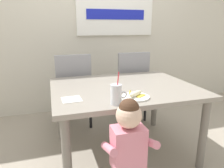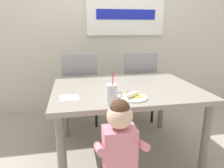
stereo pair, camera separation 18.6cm
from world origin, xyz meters
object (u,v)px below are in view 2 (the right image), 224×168
at_px(dining_table, 125,95).
at_px(snack_plate, 133,98).
at_px(dining_chair_right, 137,83).
at_px(toddler_standing, 119,144).
at_px(milk_cup, 111,96).
at_px(dining_chair_left, 80,86).
at_px(peeled_banana, 133,95).
at_px(paper_napkin, 69,98).

bearing_deg(dining_table, snack_plate, -93.95).
height_order(dining_chair_right, toddler_standing, dining_chair_right).
relative_size(toddler_standing, milk_cup, 3.35).
relative_size(dining_chair_left, toddler_standing, 1.15).
relative_size(dining_chair_left, peeled_banana, 5.51).
bearing_deg(toddler_standing, dining_chair_right, 67.98).
relative_size(dining_table, peeled_banana, 7.82).
distance_m(dining_chair_right, snack_plate, 1.15).
distance_m(dining_chair_left, toddler_standing, 1.42).
xyz_separation_m(dining_chair_left, snack_plate, (0.38, -1.08, 0.18)).
xyz_separation_m(dining_chair_left, toddler_standing, (0.20, -1.41, -0.02)).
xyz_separation_m(dining_chair_left, dining_chair_right, (0.77, -0.01, 0.00)).
bearing_deg(paper_napkin, toddler_standing, -53.40).
bearing_deg(snack_plate, dining_chair_left, 109.59).
bearing_deg(peeled_banana, dining_table, 86.19).
relative_size(toddler_standing, peeled_banana, 4.81).
distance_m(dining_table, toddler_standing, 0.72).
bearing_deg(milk_cup, toddler_standing, -87.64).
relative_size(milk_cup, snack_plate, 1.09).
bearing_deg(dining_chair_right, dining_table, 63.55).
bearing_deg(paper_napkin, snack_plate, -11.26).
height_order(dining_table, dining_chair_right, dining_chair_right).
bearing_deg(toddler_standing, snack_plate, 60.77).
bearing_deg(dining_chair_right, milk_cup, 63.70).
relative_size(dining_table, paper_napkin, 9.09).
bearing_deg(paper_napkin, dining_table, 25.51).
bearing_deg(snack_plate, dining_chair_right, 70.36).
distance_m(dining_chair_left, peeled_banana, 1.16).
bearing_deg(snack_plate, paper_napkin, 168.74).
height_order(dining_chair_left, toddler_standing, dining_chair_left).
bearing_deg(peeled_banana, toddler_standing, -119.32).
relative_size(dining_chair_right, milk_cup, 3.84).
bearing_deg(dining_chair_right, toddler_standing, 67.98).
xyz_separation_m(dining_chair_left, milk_cup, (0.19, -1.17, 0.24)).
relative_size(snack_plate, peeled_banana, 1.32).
bearing_deg(dining_table, milk_cup, -116.05).
relative_size(dining_chair_left, paper_napkin, 6.40).
relative_size(dining_table, snack_plate, 5.93).
xyz_separation_m(dining_table, peeled_banana, (-0.02, -0.35, 0.12)).
relative_size(dining_table, dining_chair_right, 1.42).
distance_m(dining_chair_right, milk_cup, 1.32).
distance_m(dining_chair_left, snack_plate, 1.16).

